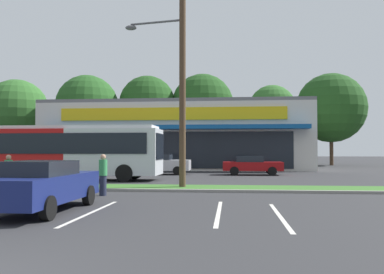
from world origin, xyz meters
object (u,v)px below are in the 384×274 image
object	(u,v)px
city_bus	(63,151)
pedestrian_near_bench	(103,175)
car_2	(42,185)
car_1	(160,164)
pedestrian_by_pole	(8,174)
car_5	(90,164)
car_4	(252,165)
utility_pole	(180,64)

from	to	relation	value
city_bus	pedestrian_near_bench	size ratio (longest dim) A/B	7.32
city_bus	car_2	bearing A→B (deg)	-68.68
car_1	car_2	distance (m)	18.36
pedestrian_by_pole	car_5	bearing A→B (deg)	98.73
car_5	car_4	bearing A→B (deg)	-179.82
car_1	pedestrian_by_pole	world-z (taller)	pedestrian_by_pole
car_2	car_5	bearing A→B (deg)	15.63
pedestrian_near_bench	pedestrian_by_pole	distance (m)	4.18
pedestrian_near_bench	car_4	bearing A→B (deg)	-179.79
car_5	pedestrian_near_bench	distance (m)	15.13
car_4	car_5	size ratio (longest dim) A/B	1.01
city_bus	car_5	size ratio (longest dim) A/B	2.81
car_2	car_5	world-z (taller)	car_2
car_2	car_1	bearing A→B (deg)	-0.93
pedestrian_near_bench	car_2	bearing A→B (deg)	18.84
car_2	utility_pole	bearing A→B (deg)	-23.99
pedestrian_near_bench	pedestrian_by_pole	bearing A→B (deg)	-70.23
car_2	car_4	distance (m)	19.64
city_bus	pedestrian_near_bench	xyz separation A→B (m)	(5.09, -7.99, -0.94)
city_bus	car_5	distance (m)	6.18
car_2	pedestrian_by_pole	world-z (taller)	pedestrian_by_pole
car_2	pedestrian_near_bench	size ratio (longest dim) A/B	2.91
city_bus	car_1	distance (m)	7.93
utility_pole	car_4	distance (m)	12.92
car_1	pedestrian_by_pole	xyz separation A→B (m)	(-3.98, -13.74, 0.03)
utility_pole	pedestrian_by_pole	distance (m)	8.83
utility_pole	car_4	bearing A→B (deg)	70.88
car_4	pedestrian_near_bench	world-z (taller)	pedestrian_near_bench
utility_pole	city_bus	xyz separation A→B (m)	(-7.78, 5.11, -4.04)
pedestrian_near_bench	city_bus	bearing A→B (deg)	-122.29
car_2	pedestrian_near_bench	bearing A→B (deg)	-6.38
utility_pole	pedestrian_near_bench	xyz separation A→B (m)	(-2.69, -2.88, -4.98)
city_bus	car_5	bearing A→B (deg)	95.32
car_1	car_2	bearing A→B (deg)	-90.93
car_4	pedestrian_near_bench	size ratio (longest dim) A/B	2.62
utility_pole	pedestrian_near_bench	size ratio (longest dim) A/B	6.67
car_1	pedestrian_by_pole	bearing A→B (deg)	-106.16
city_bus	car_2	world-z (taller)	city_bus
pedestrian_by_pole	city_bus	bearing A→B (deg)	99.74
utility_pole	city_bus	distance (m)	10.15
city_bus	car_1	bearing A→B (deg)	51.96
pedestrian_near_bench	utility_pole	bearing A→B (deg)	162.18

